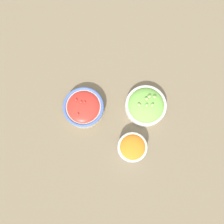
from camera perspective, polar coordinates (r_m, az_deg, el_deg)
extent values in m
plane|color=#75664C|center=(1.04, 0.00, -0.31)|extent=(3.00, 3.00, 0.00)
cylinder|color=beige|center=(1.03, -6.44, 0.95)|extent=(0.17, 0.17, 0.04)
torus|color=#4766B7|center=(1.01, -6.56, 1.18)|extent=(0.17, 0.17, 0.01)
ellipsoid|color=red|center=(1.01, -6.56, 1.18)|extent=(0.13, 0.13, 0.03)
ellipsoid|color=red|center=(0.99, -7.80, -0.45)|extent=(0.01, 0.01, 0.01)
ellipsoid|color=red|center=(1.00, -7.09, 2.26)|extent=(0.01, 0.01, 0.01)
ellipsoid|color=red|center=(1.00, -8.22, 2.78)|extent=(0.01, 0.01, 0.01)
ellipsoid|color=red|center=(1.00, -6.27, 2.21)|extent=(0.01, 0.01, 0.01)
cylinder|color=silver|center=(1.00, 4.59, -8.06)|extent=(0.12, 0.12, 0.05)
torus|color=silver|center=(0.97, 4.71, -7.98)|extent=(0.12, 0.12, 0.01)
ellipsoid|color=orange|center=(0.97, 4.71, -7.98)|extent=(0.10, 0.10, 0.04)
cylinder|color=silver|center=(1.04, 7.60, 1.63)|extent=(0.17, 0.17, 0.03)
torus|color=silver|center=(1.02, 7.73, 1.84)|extent=(0.17, 0.17, 0.01)
ellipsoid|color=#7ABC4C|center=(1.02, 7.73, 1.84)|extent=(0.15, 0.15, 0.06)
ellipsoid|color=#99D166|center=(0.99, 7.88, 3.00)|extent=(0.02, 0.02, 0.01)
ellipsoid|color=#99D166|center=(1.00, 9.69, 3.40)|extent=(0.02, 0.02, 0.01)
ellipsoid|color=#99D166|center=(0.98, 6.20, 1.76)|extent=(0.02, 0.02, 0.01)
ellipsoid|color=#99D166|center=(0.99, 8.52, 3.53)|extent=(0.02, 0.02, 0.01)
ellipsoid|color=#99D166|center=(0.99, 9.20, 1.58)|extent=(0.02, 0.02, 0.01)
ellipsoid|color=#99D166|center=(0.98, 7.91, 1.53)|extent=(0.02, 0.02, 0.01)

